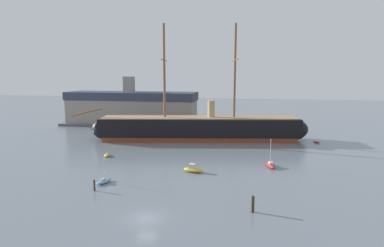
# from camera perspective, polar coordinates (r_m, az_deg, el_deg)

# --- Properties ---
(ground_plane) EXTENTS (400.00, 400.00, 0.00)m
(ground_plane) POSITION_cam_1_polar(r_m,az_deg,el_deg) (42.76, -8.05, -16.28)
(ground_plane) COLOR slate
(tall_ship) EXTENTS (64.12, 17.17, 31.02)m
(tall_ship) POSITION_cam_1_polar(r_m,az_deg,el_deg) (87.89, 1.29, -0.82)
(tall_ship) COLOR brown
(tall_ship) RESTS_ON ground
(sailboat_foreground_left) EXTENTS (2.08, 3.51, 4.38)m
(sailboat_foreground_left) POSITION_cam_1_polar(r_m,az_deg,el_deg) (56.39, -15.32, -9.79)
(sailboat_foreground_left) COLOR #7FB2D6
(sailboat_foreground_left) RESTS_ON ground
(motorboat_near_centre) EXTENTS (3.92, 2.13, 1.56)m
(motorboat_near_centre) POSITION_cam_1_polar(r_m,az_deg,el_deg) (60.19, 0.21, -8.10)
(motorboat_near_centre) COLOR gold
(motorboat_near_centre) RESTS_ON ground
(dinghy_mid_left) EXTENTS (2.01, 2.94, 0.64)m
(dinghy_mid_left) POSITION_cam_1_polar(r_m,az_deg,el_deg) (73.67, -14.84, -5.41)
(dinghy_mid_left) COLOR gold
(dinghy_mid_left) RESTS_ON ground
(sailboat_mid_right) EXTENTS (2.28, 4.45, 5.55)m
(sailboat_mid_right) POSITION_cam_1_polar(r_m,az_deg,el_deg) (65.18, 13.70, -7.10)
(sailboat_mid_right) COLOR #B22D28
(sailboat_mid_right) RESTS_ON ground
(dinghy_far_right) EXTENTS (1.92, 2.02, 0.46)m
(dinghy_far_right) POSITION_cam_1_polar(r_m,az_deg,el_deg) (90.98, 21.19, -3.07)
(dinghy_far_right) COLOR #B22D28
(dinghy_far_right) RESTS_ON ground
(mooring_piling_nearest) EXTENTS (0.30, 0.30, 1.78)m
(mooring_piling_nearest) POSITION_cam_1_polar(r_m,az_deg,el_deg) (53.17, -16.90, -10.42)
(mooring_piling_nearest) COLOR #423323
(mooring_piling_nearest) RESTS_ON ground
(mooring_piling_left_pair) EXTENTS (0.41, 0.41, 2.22)m
(mooring_piling_left_pair) POSITION_cam_1_polar(r_m,az_deg,el_deg) (44.32, 10.71, -13.84)
(mooring_piling_left_pair) COLOR #382B1E
(mooring_piling_left_pair) RESTS_ON ground
(dockside_warehouse_left) EXTENTS (49.23, 13.39, 17.03)m
(dockside_warehouse_left) POSITION_cam_1_polar(r_m,az_deg,el_deg) (115.05, -10.64, 2.59)
(dockside_warehouse_left) COLOR #565659
(dockside_warehouse_left) RESTS_ON ground
(seagull_in_flight) EXTENTS (1.23, 0.41, 0.14)m
(seagull_in_flight) POSITION_cam_1_polar(r_m,az_deg,el_deg) (57.15, 8.07, 10.04)
(seagull_in_flight) COLOR silver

